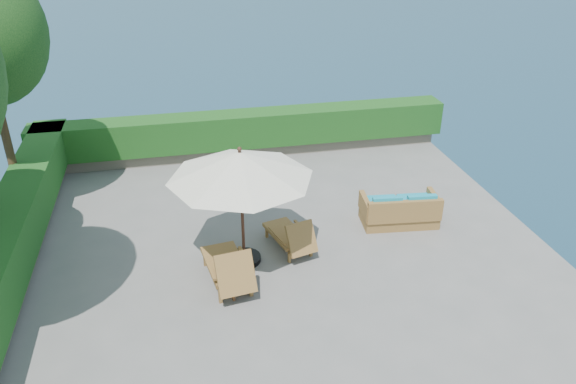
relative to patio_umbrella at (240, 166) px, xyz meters
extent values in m
plane|color=slate|center=(0.87, 0.11, -2.27)|extent=(12.00, 12.00, 0.00)
cube|color=#5F564B|center=(0.87, 0.11, -3.82)|extent=(12.00, 12.00, 3.00)
plane|color=#183A4D|center=(0.87, 0.11, -5.27)|extent=(600.00, 600.00, 0.00)
cube|color=#6E6558|center=(0.87, 5.71, -2.09)|extent=(12.00, 0.60, 0.36)
cube|color=#6E6558|center=(-4.73, 0.11, -2.09)|extent=(0.60, 12.00, 0.36)
cube|color=#154112|center=(0.87, 5.71, -1.42)|extent=(12.40, 0.90, 1.00)
cube|color=#154112|center=(-4.73, 0.11, -1.42)|extent=(0.90, 12.40, 1.00)
cylinder|color=#433019|center=(-5.13, 3.31, 0.07)|extent=(0.20, 0.20, 4.68)
cylinder|color=black|center=(0.00, 0.00, -2.22)|extent=(0.74, 0.74, 0.11)
cylinder|color=#3C2115|center=(0.00, 0.00, -0.98)|extent=(0.07, 0.07, 2.59)
cone|color=beige|center=(0.00, 0.00, 0.03)|extent=(3.06, 3.06, 0.57)
sphere|color=#3C2115|center=(0.00, 0.00, 0.37)|extent=(0.10, 0.10, 0.09)
cube|color=olive|center=(-0.65, -1.33, -2.13)|extent=(0.08, 0.08, 0.29)
cube|color=olive|center=(-0.03, -1.24, -2.13)|extent=(0.08, 0.08, 0.29)
cube|color=olive|center=(-0.84, -0.01, -2.13)|extent=(0.08, 0.08, 0.29)
cube|color=olive|center=(-0.22, 0.08, -2.13)|extent=(0.08, 0.08, 0.29)
cube|color=olive|center=(-0.45, -0.51, -1.94)|extent=(0.93, 1.54, 0.10)
cube|color=olive|center=(-0.33, -1.34, -1.63)|extent=(0.79, 0.57, 0.78)
cube|color=olive|center=(-0.80, -0.79, -1.77)|extent=(0.20, 0.95, 0.06)
cube|color=olive|center=(-0.05, -0.68, -1.77)|extent=(0.20, 0.95, 0.06)
cube|color=olive|center=(0.95, -0.26, -2.15)|extent=(0.07, 0.07, 0.25)
cube|color=olive|center=(1.47, -0.12, -2.15)|extent=(0.07, 0.07, 0.25)
cube|color=olive|center=(0.65, 0.84, -2.15)|extent=(0.07, 0.07, 0.25)
cube|color=olive|center=(1.17, 0.98, -2.15)|extent=(0.07, 0.07, 0.25)
cube|color=olive|center=(1.03, 0.45, -1.99)|extent=(0.93, 1.36, 0.09)
cube|color=olive|center=(1.22, -0.24, -1.72)|extent=(0.71, 0.55, 0.67)
cube|color=olive|center=(0.77, 0.18, -1.84)|extent=(0.27, 0.80, 0.05)
cube|color=olive|center=(1.40, 0.35, -1.84)|extent=(0.27, 0.80, 0.05)
cube|color=brown|center=(-0.39, -1.31, -2.02)|extent=(0.07, 0.07, 0.50)
cube|color=brown|center=(-0.01, -1.17, -2.02)|extent=(0.07, 0.07, 0.50)
cube|color=brown|center=(-0.53, -0.93, -2.02)|extent=(0.07, 0.07, 0.50)
cube|color=brown|center=(-0.15, -0.79, -2.02)|extent=(0.07, 0.07, 0.50)
cube|color=brown|center=(-0.27, -1.05, -1.75)|extent=(0.67, 0.67, 0.06)
cube|color=olive|center=(3.90, 0.84, -2.07)|extent=(1.86, 1.07, 0.40)
cube|color=olive|center=(3.86, 0.43, -1.73)|extent=(1.79, 0.32, 0.54)
cube|color=olive|center=(3.05, 0.93, -1.78)|extent=(0.21, 0.90, 0.45)
cube|color=olive|center=(4.75, 0.76, -1.78)|extent=(0.21, 0.90, 0.45)
cube|color=teal|center=(3.49, 0.94, -1.79)|extent=(0.84, 0.79, 0.18)
cube|color=teal|center=(4.32, 0.85, -1.79)|extent=(0.84, 0.79, 0.18)
cube|color=teal|center=(3.45, 0.57, -1.56)|extent=(0.70, 0.21, 0.36)
cube|color=teal|center=(4.28, 0.49, -1.56)|extent=(0.70, 0.21, 0.36)
camera|label=1|loc=(-1.17, -10.13, 4.71)|focal=35.00mm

